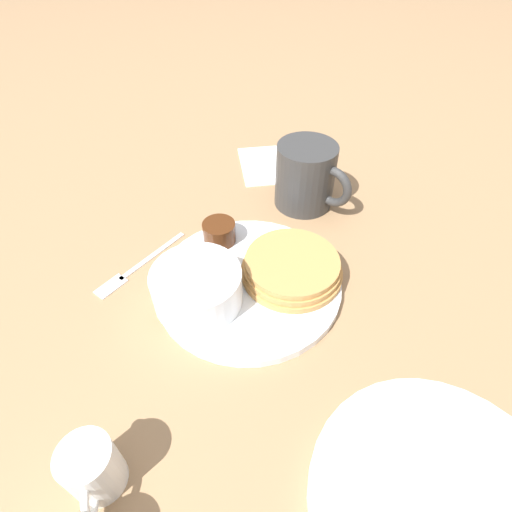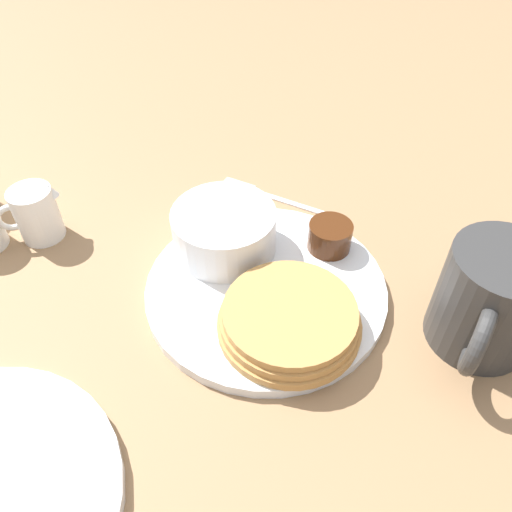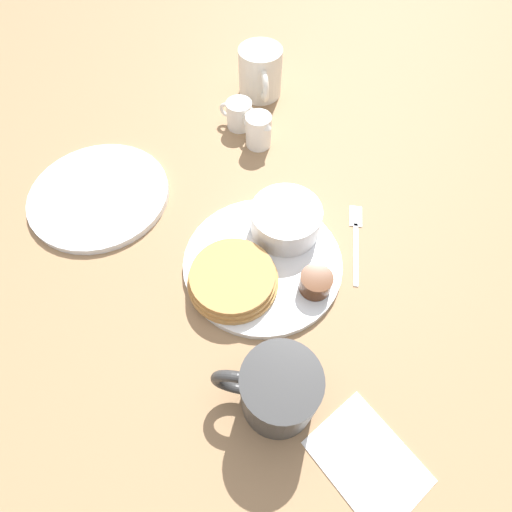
{
  "view_description": "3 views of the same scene",
  "coord_description": "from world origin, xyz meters",
  "px_view_note": "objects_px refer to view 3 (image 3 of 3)",
  "views": [
    {
      "loc": [
        0.34,
        -0.1,
        0.4
      ],
      "look_at": [
        -0.01,
        0.02,
        0.04
      ],
      "focal_mm": 28.0,
      "sensor_mm": 36.0,
      "label": 1
    },
    {
      "loc": [
        0.17,
        0.29,
        0.39
      ],
      "look_at": [
        0.01,
        -0.01,
        0.05
      ],
      "focal_mm": 35.0,
      "sensor_mm": 36.0,
      "label": 2
    },
    {
      "loc": [
        -0.2,
        0.24,
        0.53
      ],
      "look_at": [
        0.01,
        0.01,
        0.03
      ],
      "focal_mm": 28.0,
      "sensor_mm": 36.0,
      "label": 3
    }
  ],
  "objects_px": {
    "bowl": "(286,219)",
    "fork": "(356,234)",
    "second_mug": "(260,73)",
    "plate": "(263,263)",
    "creamer_pitcher_near": "(258,130)",
    "creamer_pitcher_far": "(239,114)",
    "coffee_mug": "(277,391)"
  },
  "relations": [
    {
      "from": "second_mug",
      "to": "creamer_pitcher_near",
      "type": "bearing_deg",
      "value": 129.88
    },
    {
      "from": "coffee_mug",
      "to": "plate",
      "type": "bearing_deg",
      "value": -44.16
    },
    {
      "from": "creamer_pitcher_near",
      "to": "second_mug",
      "type": "relative_size",
      "value": 0.68
    },
    {
      "from": "creamer_pitcher_far",
      "to": "fork",
      "type": "distance_m",
      "value": 0.33
    },
    {
      "from": "fork",
      "to": "coffee_mug",
      "type": "bearing_deg",
      "value": 103.79
    },
    {
      "from": "creamer_pitcher_near",
      "to": "plate",
      "type": "bearing_deg",
      "value": 133.03
    },
    {
      "from": "plate",
      "to": "fork",
      "type": "height_order",
      "value": "plate"
    },
    {
      "from": "bowl",
      "to": "creamer_pitcher_far",
      "type": "distance_m",
      "value": 0.27
    },
    {
      "from": "coffee_mug",
      "to": "fork",
      "type": "distance_m",
      "value": 0.3
    },
    {
      "from": "bowl",
      "to": "creamer_pitcher_near",
      "type": "xyz_separation_m",
      "value": [
        0.17,
        -0.13,
        -0.01
      ]
    },
    {
      "from": "bowl",
      "to": "fork",
      "type": "relative_size",
      "value": 0.81
    },
    {
      "from": "bowl",
      "to": "second_mug",
      "type": "height_order",
      "value": "second_mug"
    },
    {
      "from": "creamer_pitcher_near",
      "to": "fork",
      "type": "bearing_deg",
      "value": 168.55
    },
    {
      "from": "plate",
      "to": "bowl",
      "type": "height_order",
      "value": "bowl"
    },
    {
      "from": "second_mug",
      "to": "fork",
      "type": "bearing_deg",
      "value": 154.7
    },
    {
      "from": "coffee_mug",
      "to": "second_mug",
      "type": "relative_size",
      "value": 1.14
    },
    {
      "from": "plate",
      "to": "fork",
      "type": "xyz_separation_m",
      "value": [
        -0.08,
        -0.14,
        -0.0
      ]
    },
    {
      "from": "coffee_mug",
      "to": "fork",
      "type": "xyz_separation_m",
      "value": [
        0.07,
        -0.28,
        -0.05
      ]
    },
    {
      "from": "fork",
      "to": "second_mug",
      "type": "relative_size",
      "value": 1.27
    },
    {
      "from": "plate",
      "to": "bowl",
      "type": "xyz_separation_m",
      "value": [
        0.01,
        -0.07,
        0.03
      ]
    },
    {
      "from": "creamer_pitcher_far",
      "to": "second_mug",
      "type": "height_order",
      "value": "second_mug"
    },
    {
      "from": "plate",
      "to": "bowl",
      "type": "distance_m",
      "value": 0.08
    },
    {
      "from": "creamer_pitcher_near",
      "to": "fork",
      "type": "xyz_separation_m",
      "value": [
        -0.26,
        0.05,
        -0.03
      ]
    },
    {
      "from": "plate",
      "to": "creamer_pitcher_near",
      "type": "distance_m",
      "value": 0.27
    },
    {
      "from": "creamer_pitcher_far",
      "to": "second_mug",
      "type": "relative_size",
      "value": 0.65
    },
    {
      "from": "second_mug",
      "to": "creamer_pitcher_far",
      "type": "bearing_deg",
      "value": 109.03
    },
    {
      "from": "fork",
      "to": "second_mug",
      "type": "height_order",
      "value": "second_mug"
    },
    {
      "from": "coffee_mug",
      "to": "creamer_pitcher_near",
      "type": "height_order",
      "value": "coffee_mug"
    },
    {
      "from": "creamer_pitcher_near",
      "to": "creamer_pitcher_far",
      "type": "distance_m",
      "value": 0.06
    },
    {
      "from": "plate",
      "to": "bowl",
      "type": "bearing_deg",
      "value": -79.3
    },
    {
      "from": "coffee_mug",
      "to": "second_mug",
      "type": "xyz_separation_m",
      "value": [
        0.42,
        -0.45,
        -0.0
      ]
    },
    {
      "from": "fork",
      "to": "bowl",
      "type": "bearing_deg",
      "value": 40.55
    }
  ]
}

